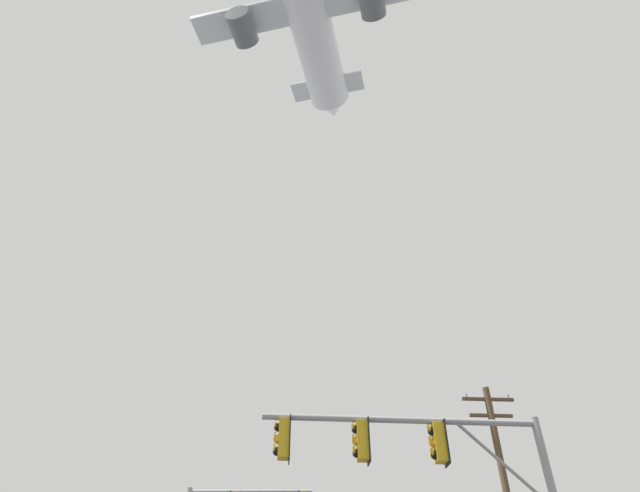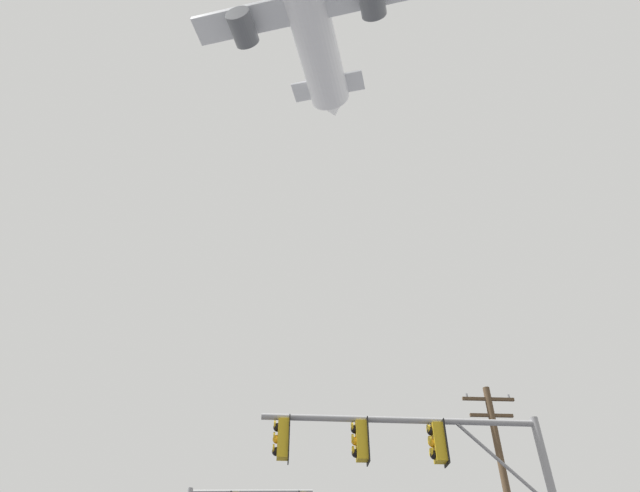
{
  "view_description": "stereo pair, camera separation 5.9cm",
  "coord_description": "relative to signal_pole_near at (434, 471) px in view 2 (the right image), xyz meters",
  "views": [
    {
      "loc": [
        -0.8,
        -4.14,
        1.21
      ],
      "look_at": [
        0.24,
        14.2,
        15.66
      ],
      "focal_mm": 29.96,
      "sensor_mm": 36.0,
      "label": 1
    },
    {
      "loc": [
        -0.74,
        -4.14,
        1.21
      ],
      "look_at": [
        0.24,
        14.2,
        15.66
      ],
      "focal_mm": 29.96,
      "sensor_mm": 36.0,
      "label": 2
    }
  ],
  "objects": [
    {
      "name": "signal_pole_near",
      "position": [
        0.0,
        0.0,
        0.0
      ],
      "size": [
        6.85,
        0.53,
        6.06
      ],
      "color": "gray",
      "rests_on": "ground"
    }
  ]
}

